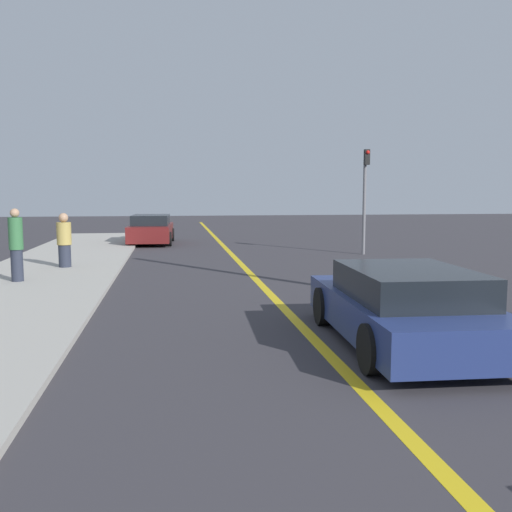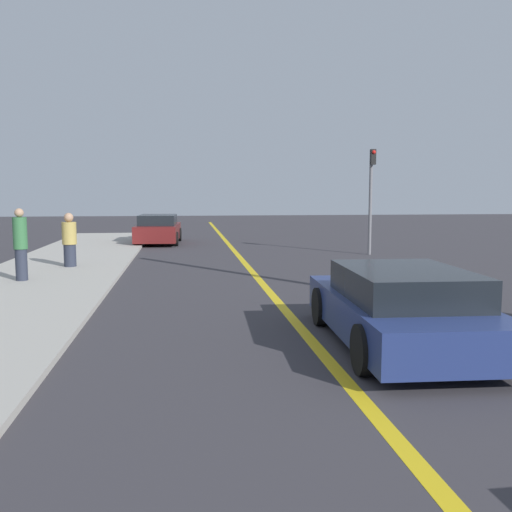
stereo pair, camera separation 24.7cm
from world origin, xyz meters
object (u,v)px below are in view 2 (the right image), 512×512
(car_far_distant, at_px, (158,230))
(traffic_light, at_px, (371,190))
(car_ahead_center, at_px, (400,307))
(pedestrian_mid_group, at_px, (69,240))
(pedestrian_near_curb, at_px, (21,244))

(car_far_distant, height_order, traffic_light, traffic_light)
(car_ahead_center, xyz_separation_m, pedestrian_mid_group, (-6.55, 9.27, 0.29))
(pedestrian_near_curb, relative_size, traffic_light, 0.47)
(pedestrian_near_curb, bearing_deg, car_ahead_center, -42.68)
(car_far_distant, distance_m, traffic_light, 9.83)
(car_ahead_center, bearing_deg, pedestrian_mid_group, 127.41)
(car_ahead_center, height_order, car_far_distant, car_far_distant)
(pedestrian_near_curb, xyz_separation_m, pedestrian_mid_group, (0.67, 2.61, -0.13))
(car_ahead_center, xyz_separation_m, traffic_light, (3.58, 12.11, 1.78))
(pedestrian_near_curb, xyz_separation_m, traffic_light, (10.81, 5.44, 1.35))
(car_ahead_center, relative_size, traffic_light, 1.17)
(pedestrian_near_curb, distance_m, traffic_light, 12.18)
(car_ahead_center, relative_size, pedestrian_near_curb, 2.48)
(traffic_light, bearing_deg, car_far_distant, 144.91)
(traffic_light, bearing_deg, pedestrian_near_curb, -153.29)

